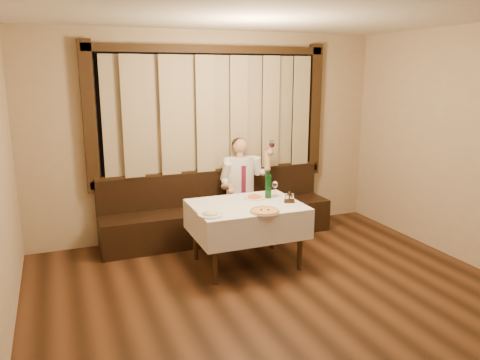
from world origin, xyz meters
name	(u,v)px	position (x,y,z in m)	size (l,w,h in m)	color
room	(275,151)	(0.00, 0.97, 1.50)	(5.01, 6.01, 2.81)	black
banquette	(218,216)	(0.00, 2.72, 0.31)	(3.20, 0.61, 0.94)	black
dining_table	(246,213)	(0.00, 1.70, 0.65)	(1.27, 0.97, 0.76)	black
pizza	(265,211)	(0.06, 1.32, 0.77)	(0.34, 0.34, 0.04)	white
pasta_red	(254,196)	(0.18, 1.88, 0.79)	(0.26, 0.26, 0.09)	white
pasta_cream	(211,212)	(-0.53, 1.43, 0.79)	(0.28, 0.28, 0.09)	white
green_bottle	(268,186)	(0.35, 1.85, 0.91)	(0.08, 0.08, 0.36)	#11521D
table_wine_glass	(275,185)	(0.45, 1.87, 0.90)	(0.07, 0.07, 0.20)	white
cruet_caddy	(289,199)	(0.49, 1.56, 0.80)	(0.14, 0.10, 0.13)	black
seated_man	(243,180)	(0.33, 2.63, 0.81)	(0.75, 0.56, 1.38)	black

